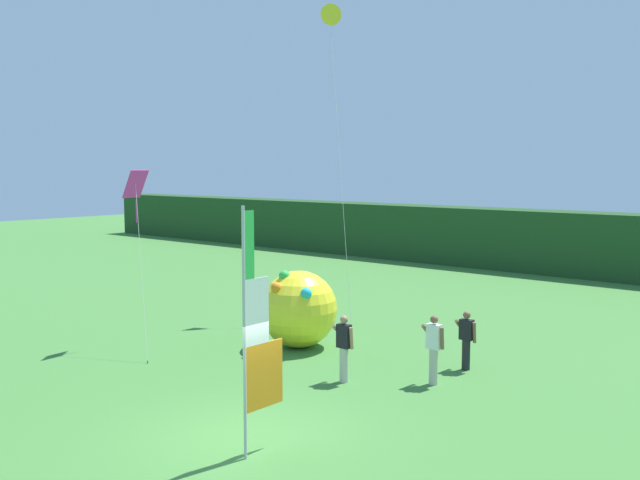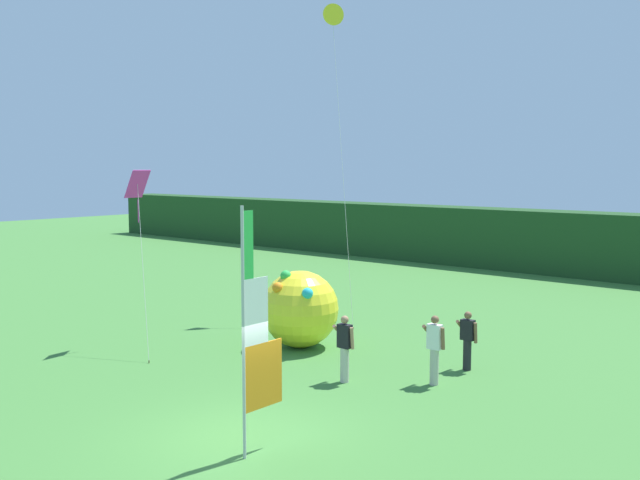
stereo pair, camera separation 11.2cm
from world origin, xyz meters
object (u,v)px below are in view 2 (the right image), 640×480
Objects in this scene: banner_flag at (255,337)px; person_near_banner at (468,339)px; person_far_left at (435,348)px; inflatable_balloon at (300,309)px; kite_yellow_delta_1 at (333,17)px; person_mid_field at (345,347)px; kite_magenta_diamond_2 at (138,190)px.

person_near_banner is (0.25, 7.58, -1.41)m from banner_flag.
person_near_banner is at bearing 88.12° from banner_flag.
person_far_left is 0.74× the size of inflatable_balloon.
person_near_banner is 0.14× the size of kite_yellow_delta_1.
person_mid_field is 0.72× the size of inflatable_balloon.
kite_yellow_delta_1 is at bearing 153.02° from person_near_banner.
inflatable_balloon is at bearing -59.18° from kite_yellow_delta_1.
person_near_banner is at bearing 90.58° from person_far_left.
kite_yellow_delta_1 is (-3.14, 5.26, 9.78)m from inflatable_balloon.
kite_magenta_diamond_2 is at bearing -172.64° from person_mid_field.
kite_magenta_diamond_2 is at bearing -96.63° from kite_yellow_delta_1.
kite_magenta_diamond_2 is at bearing -166.27° from person_far_left.
kite_yellow_delta_1 is at bearing 83.37° from kite_magenta_diamond_2.
person_mid_field is 13.85m from kite_yellow_delta_1.
inflatable_balloon reaches higher than person_mid_field.
inflatable_balloon is 11.54m from kite_yellow_delta_1.
person_near_banner is 0.67× the size of inflatable_balloon.
person_near_banner is at bearing 23.25° from kite_magenta_diamond_2.
person_mid_field is at bearing -48.27° from kite_yellow_delta_1.
person_mid_field is 0.15× the size of kite_yellow_delta_1.
kite_magenta_diamond_2 is (-9.10, -3.91, 3.86)m from person_near_banner.
banner_flag is at bearing -71.29° from person_mid_field.
person_mid_field is 0.32× the size of kite_magenta_diamond_2.
kite_yellow_delta_1 is at bearing 120.82° from inflatable_balloon.
inflatable_balloon is (-3.21, 1.86, 0.26)m from person_mid_field.
inflatable_balloon is 6.08m from kite_magenta_diamond_2.
person_far_left is at bearing 35.15° from person_mid_field.
banner_flag is 16.61m from kite_yellow_delta_1.
person_mid_field is at bearing 7.36° from kite_magenta_diamond_2.
inflatable_balloon is (-4.78, 6.47, -1.09)m from banner_flag.
person_near_banner is 0.30× the size of kite_magenta_diamond_2.
kite_yellow_delta_1 reaches higher than kite_magenta_diamond_2.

